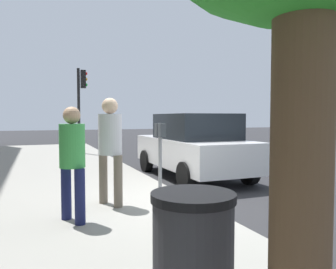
# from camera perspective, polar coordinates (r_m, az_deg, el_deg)

# --- Properties ---
(ground_plane) EXTENTS (80.00, 80.00, 0.00)m
(ground_plane) POSITION_cam_1_polar(r_m,az_deg,el_deg) (6.52, 3.59, -11.95)
(ground_plane) COLOR #2B2B2D
(ground_plane) RESTS_ON ground
(sidewalk_slab) EXTENTS (28.00, 6.00, 0.15)m
(sidewalk_slab) POSITION_cam_1_polar(r_m,az_deg,el_deg) (5.93, -24.45, -12.98)
(sidewalk_slab) COLOR gray
(sidewalk_slab) RESTS_ON ground_plane
(parking_meter) EXTENTS (0.36, 0.12, 1.41)m
(parking_meter) POSITION_cam_1_polar(r_m,az_deg,el_deg) (6.43, -1.36, -1.59)
(parking_meter) COLOR gray
(parking_meter) RESTS_ON sidewalk_slab
(pedestrian_at_meter) EXTENTS (0.51, 0.40, 1.86)m
(pedestrian_at_meter) POSITION_cam_1_polar(r_m,az_deg,el_deg) (5.83, -9.85, -1.15)
(pedestrian_at_meter) COLOR #726656
(pedestrian_at_meter) RESTS_ON sidewalk_slab
(pedestrian_bystander) EXTENTS (0.48, 0.37, 1.68)m
(pedestrian_bystander) POSITION_cam_1_polar(r_m,az_deg,el_deg) (5.03, -16.04, -3.43)
(pedestrian_bystander) COLOR #191E4C
(pedestrian_bystander) RESTS_ON sidewalk_slab
(parked_sedan_near) EXTENTS (4.42, 2.00, 1.77)m
(parked_sedan_near) POSITION_cam_1_polar(r_m,az_deg,el_deg) (9.25, 4.36, -1.89)
(parked_sedan_near) COLOR silver
(parked_sedan_near) RESTS_ON ground_plane
(traffic_signal) EXTENTS (0.24, 0.44, 3.60)m
(traffic_signal) POSITION_cam_1_polar(r_m,az_deg,el_deg) (14.75, -14.64, 6.36)
(traffic_signal) COLOR black
(traffic_signal) RESTS_ON sidewalk_slab
(trash_bin) EXTENTS (0.59, 0.59, 1.01)m
(trash_bin) POSITION_cam_1_polar(r_m,az_deg,el_deg) (2.48, 4.29, -21.28)
(trash_bin) COLOR #2D2D33
(trash_bin) RESTS_ON sidewalk_slab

